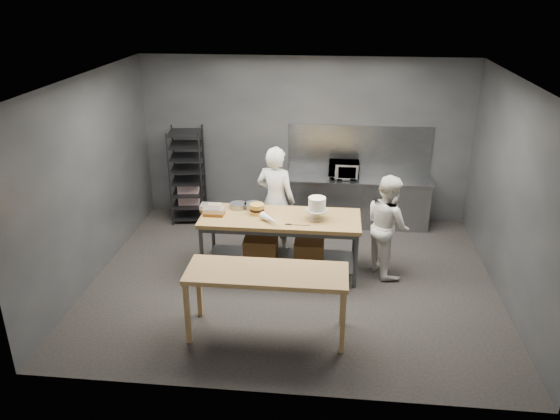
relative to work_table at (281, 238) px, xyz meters
name	(u,v)px	position (x,y,z in m)	size (l,w,h in m)	color
ground	(293,279)	(0.21, -0.25, -0.57)	(6.00, 6.00, 0.00)	black
back_wall	(305,140)	(0.21, 2.25, 0.93)	(6.00, 0.04, 3.00)	#4C4F54
work_table	(281,238)	(0.00, 0.00, 0.00)	(2.40, 0.90, 0.92)	olive
near_counter	(267,277)	(0.00, -1.64, 0.24)	(2.00, 0.70, 0.90)	#A07342
back_counter	(357,201)	(1.21, 1.93, -0.12)	(2.60, 0.60, 0.90)	slate
splashback_panel	(359,150)	(1.21, 2.23, 0.78)	(2.60, 0.02, 0.90)	slate
speed_rack	(188,176)	(-1.93, 1.85, 0.28)	(0.68, 0.72, 1.75)	black
chef_behind	(276,200)	(-0.15, 0.69, 0.33)	(0.66, 0.43, 1.81)	white
chef_right	(388,225)	(1.61, 0.15, 0.22)	(0.77, 0.60, 1.58)	white
microwave	(344,170)	(0.94, 1.93, 0.48)	(0.54, 0.37, 0.30)	black
frosted_cake_stand	(317,206)	(0.54, -0.04, 0.57)	(0.34, 0.34, 0.35)	#BDB297
layer_cake	(257,209)	(-0.37, 0.07, 0.43)	(0.22, 0.22, 0.16)	gold
cake_pans	(247,206)	(-0.57, 0.28, 0.39)	(0.52, 0.30, 0.07)	gray
piping_bag	(270,219)	(-0.13, -0.25, 0.41)	(0.12, 0.12, 0.38)	white
offset_spatula	(294,225)	(0.23, -0.28, 0.35)	(0.36, 0.02, 0.02)	slate
pastry_clamshells	(212,210)	(-1.05, 0.03, 0.40)	(0.39, 0.35, 0.11)	#905B1C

